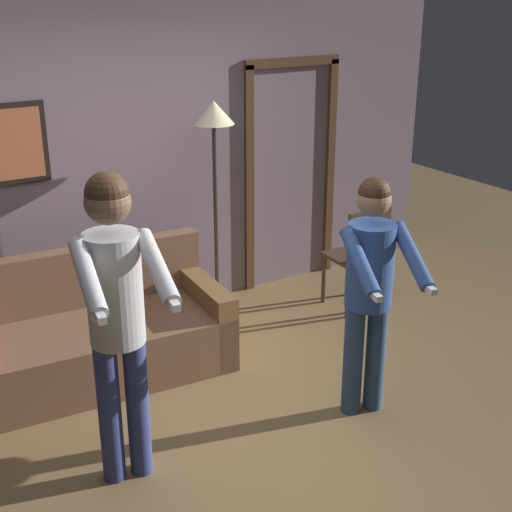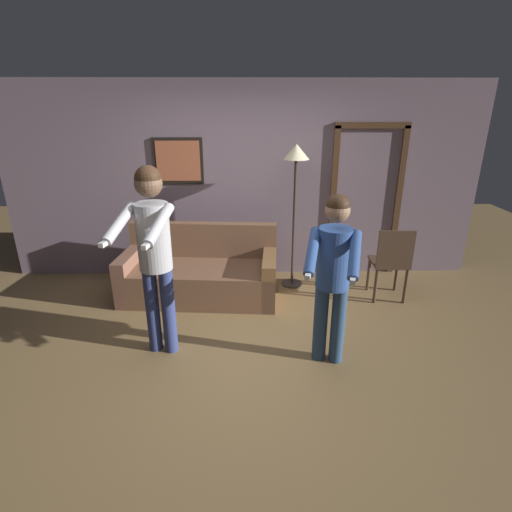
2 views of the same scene
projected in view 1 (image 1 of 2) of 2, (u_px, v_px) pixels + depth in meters
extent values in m
plane|color=olive|center=(239.00, 428.00, 4.59)|extent=(12.00, 12.00, 0.00)
cube|color=slate|center=(114.00, 169.00, 5.64)|extent=(6.40, 0.06, 2.60)
cube|color=black|center=(2.00, 145.00, 5.09)|extent=(0.65, 0.02, 0.59)
cube|color=#B05D3C|center=(2.00, 146.00, 5.08)|extent=(0.57, 0.01, 0.51)
cube|color=#4C331E|center=(249.00, 183.00, 6.31)|extent=(0.08, 0.04, 2.04)
cube|color=#4C331E|center=(330.00, 170.00, 6.76)|extent=(0.08, 0.04, 2.04)
cube|color=#4C331E|center=(293.00, 62.00, 6.17)|extent=(0.98, 0.04, 0.08)
cube|color=brown|center=(95.00, 350.00, 5.13)|extent=(1.96, 0.99, 0.42)
cube|color=brown|center=(77.00, 277.00, 5.27)|extent=(1.91, 0.28, 0.45)
cube|color=brown|center=(206.00, 315.00, 5.48)|extent=(0.22, 0.86, 0.58)
cylinder|color=#332D28|center=(218.00, 318.00, 6.06)|extent=(0.28, 0.28, 0.02)
cylinder|color=#332D28|center=(216.00, 225.00, 5.76)|extent=(0.04, 0.04, 1.64)
cone|color=#F9EAB7|center=(214.00, 112.00, 5.43)|extent=(0.32, 0.32, 0.18)
cylinder|color=navy|center=(110.00, 413.00, 3.99)|extent=(0.13, 0.13, 0.87)
cylinder|color=navy|center=(138.00, 407.00, 4.04)|extent=(0.13, 0.13, 0.87)
cylinder|color=#B2B2B7|center=(114.00, 289.00, 3.75)|extent=(0.30, 0.30, 0.62)
sphere|color=brown|center=(108.00, 202.00, 3.57)|extent=(0.24, 0.24, 0.24)
sphere|color=#382314|center=(107.00, 194.00, 3.56)|extent=(0.23, 0.23, 0.23)
cylinder|color=#B2B2B7|center=(88.00, 277.00, 3.39)|extent=(0.18, 0.55, 0.25)
cube|color=white|center=(99.00, 315.00, 3.20)|extent=(0.06, 0.15, 0.04)
cylinder|color=#B2B2B7|center=(157.00, 267.00, 3.51)|extent=(0.18, 0.55, 0.25)
cube|color=white|center=(173.00, 303.00, 3.32)|extent=(0.06, 0.15, 0.04)
cylinder|color=navy|center=(353.00, 360.00, 4.65)|extent=(0.13, 0.13, 0.77)
cylinder|color=navy|center=(375.00, 356.00, 4.69)|extent=(0.13, 0.13, 0.77)
cylinder|color=#2D4C8C|center=(370.00, 265.00, 4.43)|extent=(0.30, 0.30, 0.54)
sphere|color=#9E7556|center=(374.00, 199.00, 4.28)|extent=(0.21, 0.21, 0.21)
sphere|color=#382314|center=(374.00, 193.00, 4.26)|extent=(0.20, 0.20, 0.20)
cylinder|color=#2D4C8C|center=(360.00, 262.00, 4.16)|extent=(0.21, 0.47, 0.32)
cube|color=white|center=(374.00, 295.00, 4.01)|extent=(0.08, 0.16, 0.04)
cylinder|color=#2D4C8C|center=(412.00, 256.00, 4.25)|extent=(0.21, 0.47, 0.32)
cube|color=white|center=(428.00, 288.00, 4.11)|extent=(0.08, 0.16, 0.04)
cylinder|color=#4C3828|center=(356.00, 271.00, 6.49)|extent=(0.04, 0.04, 0.45)
cylinder|color=#4C3828|center=(324.00, 279.00, 6.32)|extent=(0.04, 0.04, 0.45)
cylinder|color=#4C3828|center=(382.00, 285.00, 6.19)|extent=(0.04, 0.04, 0.45)
cylinder|color=#4C3828|center=(348.00, 293.00, 6.03)|extent=(0.04, 0.04, 0.45)
cube|color=#4C3828|center=(354.00, 256.00, 6.17)|extent=(0.44, 0.44, 0.03)
cube|color=#4C3828|center=(369.00, 237.00, 5.93)|extent=(0.42, 0.05, 0.45)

